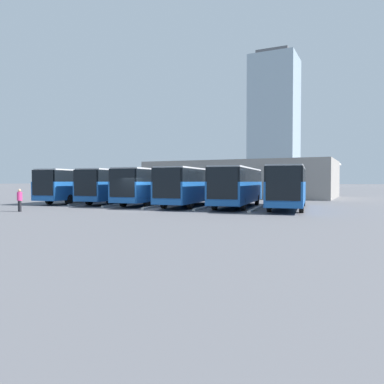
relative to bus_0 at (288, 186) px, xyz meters
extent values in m
plane|color=#5B5B60|center=(10.69, 5.85, -1.88)|extent=(600.00, 600.00, 0.00)
cube|color=#19519E|center=(0.00, -0.02, -0.56)|extent=(4.17, 12.32, 1.73)
cube|color=black|center=(0.00, -0.02, 0.84)|extent=(4.10, 12.14, 1.06)
cube|color=black|center=(-0.83, 5.98, 0.22)|extent=(2.22, 0.34, 2.29)
cube|color=#19519E|center=(-0.83, 5.99, -1.21)|extent=(2.39, 0.39, 0.40)
cube|color=silver|center=(0.00, -0.02, 1.43)|extent=(4.00, 11.83, 0.12)
cylinder|color=black|center=(-1.62, 3.54, -1.39)|extent=(0.43, 1.01, 0.98)
cylinder|color=black|center=(0.60, 3.85, -1.39)|extent=(0.43, 1.01, 0.98)
cylinder|color=black|center=(-0.59, -3.88, -1.39)|extent=(0.43, 1.01, 0.98)
cylinder|color=black|center=(1.62, -3.58, -1.39)|extent=(0.43, 1.01, 0.98)
cube|color=#B2B2AD|center=(2.14, 1.80, -1.80)|extent=(1.24, 7.27, 0.15)
cube|color=#19519E|center=(4.28, -0.10, -0.56)|extent=(4.17, 12.32, 1.73)
cube|color=black|center=(4.28, -0.10, 0.84)|extent=(4.10, 12.14, 1.06)
cube|color=black|center=(3.45, 5.90, 0.22)|extent=(2.22, 0.34, 2.29)
cube|color=#19519E|center=(3.45, 5.91, -1.21)|extent=(2.39, 0.39, 0.40)
cube|color=silver|center=(4.28, -0.10, 1.43)|extent=(4.00, 11.83, 0.12)
cylinder|color=black|center=(2.66, 3.46, -1.39)|extent=(0.43, 1.01, 0.98)
cylinder|color=black|center=(4.87, 3.77, -1.39)|extent=(0.43, 1.01, 0.98)
cylinder|color=black|center=(3.68, -3.96, -1.39)|extent=(0.43, 1.01, 0.98)
cylinder|color=black|center=(5.90, -3.66, -1.39)|extent=(0.43, 1.01, 0.98)
cube|color=#B2B2AD|center=(6.42, 1.71, -1.80)|extent=(1.24, 7.27, 0.15)
cube|color=#19519E|center=(8.56, 0.30, -0.56)|extent=(4.17, 12.32, 1.73)
cube|color=black|center=(8.56, 0.30, 0.84)|extent=(4.10, 12.14, 1.06)
cube|color=black|center=(7.73, 6.30, 0.22)|extent=(2.22, 0.34, 2.29)
cube|color=#19519E|center=(7.73, 6.30, -1.21)|extent=(2.39, 0.39, 0.40)
cube|color=silver|center=(8.56, 0.30, 1.43)|extent=(4.00, 11.83, 0.12)
cylinder|color=black|center=(6.94, 3.85, -1.39)|extent=(0.43, 1.01, 0.98)
cylinder|color=black|center=(9.15, 4.16, -1.39)|extent=(0.43, 1.01, 0.98)
cylinder|color=black|center=(7.96, -3.57, -1.39)|extent=(0.43, 1.01, 0.98)
cylinder|color=black|center=(10.17, -3.26, -1.39)|extent=(0.43, 1.01, 0.98)
cube|color=#B2B2AD|center=(10.69, 2.11, -1.80)|extent=(1.24, 7.27, 0.15)
cube|color=#19519E|center=(12.83, -0.06, -0.56)|extent=(4.17, 12.32, 1.73)
cube|color=black|center=(12.83, -0.06, 0.84)|extent=(4.10, 12.14, 1.06)
cube|color=black|center=(12.00, 5.94, 0.22)|extent=(2.22, 0.34, 2.29)
cube|color=#19519E|center=(12.00, 5.94, -1.21)|extent=(2.39, 0.39, 0.40)
cube|color=silver|center=(12.83, -0.06, 1.43)|extent=(4.00, 11.83, 0.12)
cylinder|color=black|center=(11.21, 3.50, -1.39)|extent=(0.43, 1.01, 0.98)
cylinder|color=black|center=(13.43, 3.80, -1.39)|extent=(0.43, 1.01, 0.98)
cylinder|color=black|center=(12.24, -3.93, -1.39)|extent=(0.43, 1.01, 0.98)
cylinder|color=black|center=(14.45, -3.62, -1.39)|extent=(0.43, 1.01, 0.98)
cube|color=#B2B2AD|center=(14.97, 1.75, -1.80)|extent=(1.24, 7.27, 0.15)
cube|color=#19519E|center=(17.11, -0.62, -0.56)|extent=(4.17, 12.32, 1.73)
cube|color=black|center=(17.11, -0.62, 0.84)|extent=(4.10, 12.14, 1.06)
cube|color=black|center=(16.28, 5.38, 0.22)|extent=(2.22, 0.34, 2.29)
cube|color=#19519E|center=(16.28, 5.39, -1.21)|extent=(2.39, 0.39, 0.40)
cube|color=silver|center=(17.11, -0.62, 1.43)|extent=(4.00, 11.83, 0.12)
cylinder|color=black|center=(15.49, 2.94, -1.39)|extent=(0.43, 1.01, 0.98)
cylinder|color=black|center=(17.70, 3.24, -1.39)|extent=(0.43, 1.01, 0.98)
cylinder|color=black|center=(16.51, -4.48, -1.39)|extent=(0.43, 1.01, 0.98)
cylinder|color=black|center=(18.73, -4.18, -1.39)|extent=(0.43, 1.01, 0.98)
cube|color=#B2B2AD|center=(19.25, 1.19, -1.80)|extent=(1.24, 7.27, 0.15)
cube|color=#19519E|center=(21.38, 0.10, -0.56)|extent=(4.17, 12.32, 1.73)
cube|color=black|center=(21.38, 0.10, 0.84)|extent=(4.10, 12.14, 1.06)
cube|color=black|center=(20.55, 6.10, 0.22)|extent=(2.22, 0.34, 2.29)
cube|color=#19519E|center=(20.55, 6.11, -1.21)|extent=(2.39, 0.39, 0.40)
cube|color=silver|center=(21.38, 0.10, 1.43)|extent=(4.00, 11.83, 0.12)
cylinder|color=black|center=(19.76, 3.66, -1.39)|extent=(0.43, 1.01, 0.98)
cylinder|color=black|center=(21.98, 3.97, -1.39)|extent=(0.43, 1.01, 0.98)
cylinder|color=black|center=(20.79, -3.76, -1.39)|extent=(0.43, 1.01, 0.98)
cylinder|color=black|center=(23.00, -3.46, -1.39)|extent=(0.43, 1.01, 0.98)
cylinder|color=black|center=(17.10, 11.37, -1.47)|extent=(0.24, 0.24, 0.81)
cylinder|color=black|center=(17.28, 11.29, -1.47)|extent=(0.24, 0.24, 0.81)
cylinder|color=#D13375|center=(17.19, 11.33, -0.75)|extent=(0.48, 0.48, 0.64)
sphere|color=tan|center=(17.19, 11.33, -0.32)|extent=(0.22, 0.22, 0.22)
cube|color=gray|center=(10.69, -20.75, 0.62)|extent=(25.33, 13.01, 5.00)
cube|color=silver|center=(10.69, -28.75, 2.87)|extent=(25.33, 3.00, 0.24)
cylinder|color=slate|center=(1.83, -29.85, 0.50)|extent=(0.20, 0.20, 4.75)
cylinder|color=slate|center=(19.56, -29.85, 0.50)|extent=(0.20, 0.20, 4.75)
cube|color=#93A8B7|center=(36.44, -151.59, 29.18)|extent=(21.49, 21.49, 62.10)
cube|color=#4C4C51|center=(36.44, -151.59, 61.43)|extent=(15.04, 15.04, 2.40)
camera|label=1|loc=(-5.96, 30.55, 0.35)|focal=35.00mm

